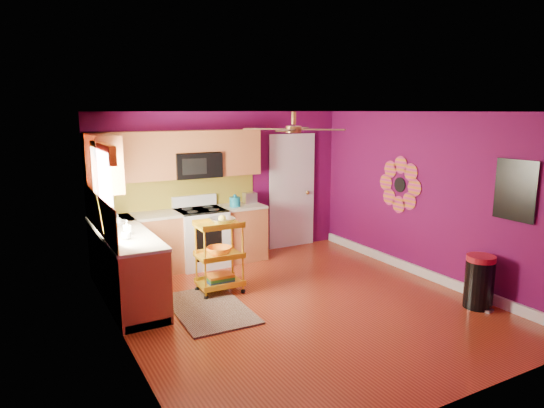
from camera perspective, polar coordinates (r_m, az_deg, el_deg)
ground at (r=6.54m, az=3.32°, el=-11.68°), size 5.00×5.00×0.00m
room_envelope at (r=6.11m, az=3.70°, el=2.64°), size 4.54×5.04×2.52m
lower_cabinets at (r=7.46m, az=-13.10°, el=-5.52°), size 2.81×2.31×0.94m
electric_range at (r=8.01m, az=-8.33°, el=-3.85°), size 0.76×0.66×1.13m
upper_cabinetry at (r=7.57m, az=-13.53°, el=5.23°), size 2.80×2.30×1.26m
left_window at (r=6.28m, az=-19.36°, el=3.22°), size 0.08×1.35×1.08m
panel_door at (r=8.97m, az=2.34°, el=1.39°), size 0.95×0.11×2.15m
right_wall_art at (r=7.32m, az=19.87°, el=1.89°), size 0.04×2.74×1.04m
ceiling_fan at (r=6.21m, az=2.57°, el=8.87°), size 1.01×1.01×0.26m
shag_rug at (r=6.42m, az=-7.38°, el=-12.07°), size 0.93×1.48×0.02m
rolling_cart at (r=6.78m, az=-6.16°, el=-5.78°), size 0.62×0.46×1.11m
trash_can at (r=6.85m, az=23.20°, el=-8.40°), size 0.43×0.44×0.70m
teal_kettle at (r=8.07m, az=-4.38°, el=0.28°), size 0.18×0.18×0.21m
toaster at (r=8.37m, az=-2.63°, el=0.73°), size 0.22×0.15×0.18m
soap_bottle_a at (r=6.50m, az=-16.69°, el=-2.67°), size 0.09×0.09×0.19m
soap_bottle_b at (r=7.05m, az=-17.79°, el=-1.77°), size 0.13×0.13×0.17m
counter_dish at (r=7.10m, az=-17.78°, el=-2.16°), size 0.23×0.23×0.06m
counter_cup at (r=6.29m, az=-16.78°, el=-3.58°), size 0.12×0.12×0.10m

